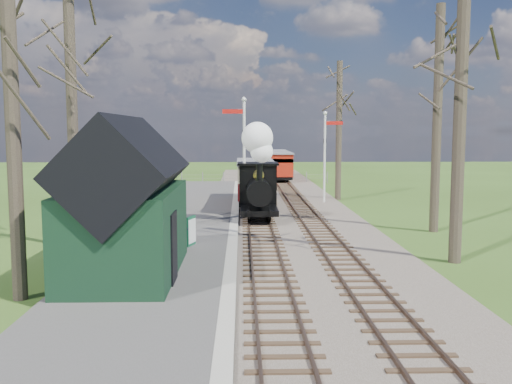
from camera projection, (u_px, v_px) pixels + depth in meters
ground at (277, 322)px, 13.52m from camera, size 140.00×140.00×0.00m
distant_hills at (258, 281)px, 79.27m from camera, size 114.40×48.00×22.02m
ballast_bed at (276, 203)px, 35.42m from camera, size 8.00×60.00×0.10m
track_near at (255, 202)px, 35.38m from camera, size 1.60×60.00×0.15m
track_far at (297, 202)px, 35.45m from camera, size 1.60×60.00×0.15m
platform at (186, 223)px, 27.34m from camera, size 5.00×44.00×0.20m
coping_strip at (234, 223)px, 27.40m from camera, size 0.40×44.00×0.21m
station_shed at (127, 206)px, 17.15m from camera, size 3.25×6.30×4.78m
semaphore_near at (243, 149)px, 29.02m from camera, size 1.22×0.24×6.22m
semaphore_far at (326, 150)px, 35.14m from camera, size 1.22×0.24×5.72m
bare_trees at (295, 114)px, 23.04m from camera, size 15.51×22.39×12.00m
fence_line at (255, 177)px, 49.26m from camera, size 12.60×0.08×1.00m
locomotive at (258, 178)px, 28.25m from camera, size 1.89×4.42×4.74m
coach at (255, 180)px, 34.34m from camera, size 2.21×7.58×2.33m
red_carriage_a at (280, 166)px, 50.47m from camera, size 2.00×4.96×2.11m
red_carriage_b at (276, 162)px, 55.94m from camera, size 2.00×4.96×2.11m
sign_board at (191, 231)px, 21.52m from camera, size 0.31×0.74×1.11m
bench at (156, 263)px, 17.09m from camera, size 0.90×1.38×0.76m
person at (184, 232)px, 20.51m from camera, size 0.36×0.53×1.40m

